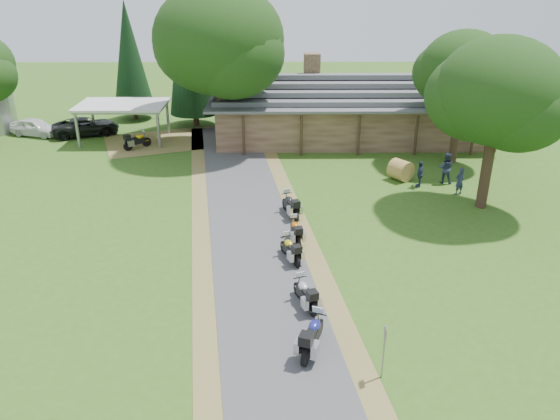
{
  "coord_description": "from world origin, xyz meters",
  "views": [
    {
      "loc": [
        0.2,
        -17.09,
        12.25
      ],
      "look_at": [
        0.41,
        6.56,
        1.6
      ],
      "focal_mm": 35.0,
      "sensor_mm": 36.0,
      "label": 1
    }
  ],
  "objects_px": {
    "lodge": "(351,106)",
    "carport": "(124,122)",
    "motorcycle_row_e": "(290,204)",
    "motorcycle_row_a": "(313,334)",
    "motorcycle_row_b": "(305,292)",
    "motorcycle_carport_a": "(137,140)",
    "car_dark_suv": "(85,122)",
    "car_white_sedan": "(35,125)",
    "motorcycle_row_c": "(290,248)",
    "hay_bale": "(401,170)",
    "motorcycle_row_d": "(296,230)"
  },
  "relations": [
    {
      "from": "motorcycle_row_b",
      "to": "motorcycle_carport_a",
      "type": "xyz_separation_m",
      "value": [
        -11.18,
        20.23,
        0.05
      ]
    },
    {
      "from": "lodge",
      "to": "carport",
      "type": "distance_m",
      "value": 17.25
    },
    {
      "from": "motorcycle_row_b",
      "to": "hay_bale",
      "type": "height_order",
      "value": "hay_bale"
    },
    {
      "from": "motorcycle_row_b",
      "to": "motorcycle_row_a",
      "type": "bearing_deg",
      "value": 162.63
    },
    {
      "from": "carport",
      "to": "car_dark_suv",
      "type": "height_order",
      "value": "carport"
    },
    {
      "from": "carport",
      "to": "motorcycle_row_e",
      "type": "height_order",
      "value": "carport"
    },
    {
      "from": "lodge",
      "to": "motorcycle_row_c",
      "type": "bearing_deg",
      "value": -104.83
    },
    {
      "from": "car_dark_suv",
      "to": "motorcycle_row_a",
      "type": "distance_m",
      "value": 30.96
    },
    {
      "from": "motorcycle_row_c",
      "to": "motorcycle_row_d",
      "type": "height_order",
      "value": "motorcycle_row_d"
    },
    {
      "from": "motorcycle_row_e",
      "to": "car_white_sedan",
      "type": "bearing_deg",
      "value": 32.95
    },
    {
      "from": "car_white_sedan",
      "to": "motorcycle_carport_a",
      "type": "bearing_deg",
      "value": -93.54
    },
    {
      "from": "hay_bale",
      "to": "lodge",
      "type": "bearing_deg",
      "value": 101.95
    },
    {
      "from": "motorcycle_row_c",
      "to": "motorcycle_row_e",
      "type": "distance_m",
      "value": 4.84
    },
    {
      "from": "motorcycle_row_a",
      "to": "carport",
      "type": "bearing_deg",
      "value": 46.79
    },
    {
      "from": "motorcycle_row_e",
      "to": "lodge",
      "type": "bearing_deg",
      "value": -38.22
    },
    {
      "from": "car_dark_suv",
      "to": "motorcycle_row_c",
      "type": "height_order",
      "value": "car_dark_suv"
    },
    {
      "from": "motorcycle_row_b",
      "to": "motorcycle_row_e",
      "type": "height_order",
      "value": "motorcycle_row_e"
    },
    {
      "from": "lodge",
      "to": "carport",
      "type": "relative_size",
      "value": 3.28
    },
    {
      "from": "motorcycle_row_c",
      "to": "motorcycle_row_a",
      "type": "bearing_deg",
      "value": 162.85
    },
    {
      "from": "motorcycle_row_c",
      "to": "hay_bale",
      "type": "distance_m",
      "value": 12.35
    },
    {
      "from": "car_white_sedan",
      "to": "motorcycle_row_e",
      "type": "bearing_deg",
      "value": -109.95
    },
    {
      "from": "motorcycle_row_e",
      "to": "motorcycle_row_a",
      "type": "bearing_deg",
      "value": 163.14
    },
    {
      "from": "motorcycle_row_a",
      "to": "motorcycle_carport_a",
      "type": "bearing_deg",
      "value": 46.17
    },
    {
      "from": "car_dark_suv",
      "to": "motorcycle_row_c",
      "type": "distance_m",
      "value": 25.37
    },
    {
      "from": "motorcycle_row_c",
      "to": "carport",
      "type": "bearing_deg",
      "value": 10.32
    },
    {
      "from": "motorcycle_row_a",
      "to": "car_dark_suv",
      "type": "bearing_deg",
      "value": 51.28
    },
    {
      "from": "motorcycle_row_b",
      "to": "hay_bale",
      "type": "bearing_deg",
      "value": -45.85
    },
    {
      "from": "motorcycle_row_b",
      "to": "motorcycle_row_d",
      "type": "height_order",
      "value": "motorcycle_row_b"
    },
    {
      "from": "motorcycle_row_c",
      "to": "motorcycle_carport_a",
      "type": "xyz_separation_m",
      "value": [
        -10.7,
        16.59,
        0.06
      ]
    },
    {
      "from": "lodge",
      "to": "motorcycle_carport_a",
      "type": "bearing_deg",
      "value": -169.83
    },
    {
      "from": "car_dark_suv",
      "to": "motorcycle_row_e",
      "type": "relative_size",
      "value": 2.84
    },
    {
      "from": "lodge",
      "to": "motorcycle_carport_a",
      "type": "height_order",
      "value": "lodge"
    },
    {
      "from": "motorcycle_row_b",
      "to": "motorcycle_carport_a",
      "type": "height_order",
      "value": "motorcycle_carport_a"
    },
    {
      "from": "hay_bale",
      "to": "motorcycle_row_b",
      "type": "bearing_deg",
      "value": -115.81
    },
    {
      "from": "motorcycle_row_d",
      "to": "motorcycle_carport_a",
      "type": "height_order",
      "value": "motorcycle_carport_a"
    },
    {
      "from": "car_white_sedan",
      "to": "motorcycle_row_e",
      "type": "distance_m",
      "value": 24.74
    },
    {
      "from": "carport",
      "to": "motorcycle_row_a",
      "type": "height_order",
      "value": "carport"
    },
    {
      "from": "motorcycle_carport_a",
      "to": "motorcycle_row_b",
      "type": "bearing_deg",
      "value": -104.37
    },
    {
      "from": "carport",
      "to": "motorcycle_row_c",
      "type": "distance_m",
      "value": 22.23
    },
    {
      "from": "lodge",
      "to": "car_dark_suv",
      "type": "xyz_separation_m",
      "value": [
        -20.64,
        0.66,
        -1.41
      ]
    },
    {
      "from": "car_white_sedan",
      "to": "motorcycle_row_c",
      "type": "xyz_separation_m",
      "value": [
        19.42,
        -20.0,
        -0.25
      ]
    },
    {
      "from": "motorcycle_row_c",
      "to": "motorcycle_row_e",
      "type": "bearing_deg",
      "value": -24.13
    },
    {
      "from": "lodge",
      "to": "car_dark_suv",
      "type": "bearing_deg",
      "value": 178.17
    },
    {
      "from": "motorcycle_carport_a",
      "to": "hay_bale",
      "type": "distance_m",
      "value": 18.97
    },
    {
      "from": "lodge",
      "to": "carport",
      "type": "height_order",
      "value": "lodge"
    },
    {
      "from": "carport",
      "to": "motorcycle_row_d",
      "type": "distance_m",
      "value": 20.87
    },
    {
      "from": "car_white_sedan",
      "to": "motorcycle_row_b",
      "type": "bearing_deg",
      "value": -122.09
    },
    {
      "from": "carport",
      "to": "motorcycle_row_d",
      "type": "relative_size",
      "value": 3.71
    },
    {
      "from": "motorcycle_row_a",
      "to": "hay_bale",
      "type": "height_order",
      "value": "motorcycle_row_a"
    },
    {
      "from": "car_dark_suv",
      "to": "motorcycle_row_d",
      "type": "bearing_deg",
      "value": -160.96
    }
  ]
}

